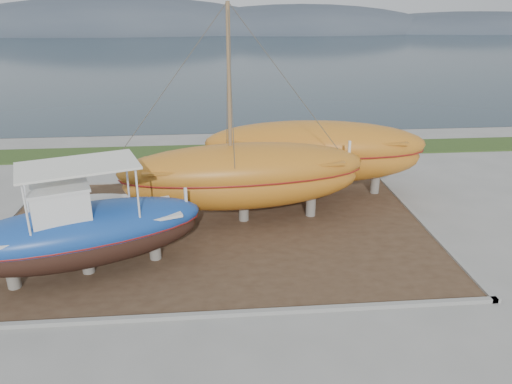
{
  "coord_description": "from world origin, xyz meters",
  "views": [
    {
      "loc": [
        0.06,
        -15.26,
        9.43
      ],
      "look_at": [
        1.78,
        4.0,
        1.74
      ],
      "focal_mm": 35.0,
      "sensor_mm": 36.0,
      "label": 1
    }
  ],
  "objects_px": {
    "white_dinghy": "(95,209)",
    "blue_caique": "(82,221)",
    "orange_sailboat": "(243,119)",
    "orange_bare_hull": "(314,159)"
  },
  "relations": [
    {
      "from": "white_dinghy",
      "to": "blue_caique",
      "type": "bearing_deg",
      "value": -85.78
    },
    {
      "from": "blue_caique",
      "to": "orange_sailboat",
      "type": "bearing_deg",
      "value": 14.79
    },
    {
      "from": "white_dinghy",
      "to": "orange_sailboat",
      "type": "height_order",
      "value": "orange_sailboat"
    },
    {
      "from": "orange_bare_hull",
      "to": "orange_sailboat",
      "type": "bearing_deg",
      "value": -134.08
    },
    {
      "from": "orange_sailboat",
      "to": "orange_bare_hull",
      "type": "xyz_separation_m",
      "value": [
        3.71,
        3.05,
        -2.79
      ]
    },
    {
      "from": "blue_caique",
      "to": "white_dinghy",
      "type": "height_order",
      "value": "blue_caique"
    },
    {
      "from": "blue_caique",
      "to": "orange_sailboat",
      "type": "relative_size",
      "value": 0.8
    },
    {
      "from": "blue_caique",
      "to": "orange_sailboat",
      "type": "distance_m",
      "value": 7.54
    },
    {
      "from": "blue_caique",
      "to": "orange_bare_hull",
      "type": "relative_size",
      "value": 0.78
    },
    {
      "from": "white_dinghy",
      "to": "orange_sailboat",
      "type": "distance_m",
      "value": 7.62
    }
  ]
}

